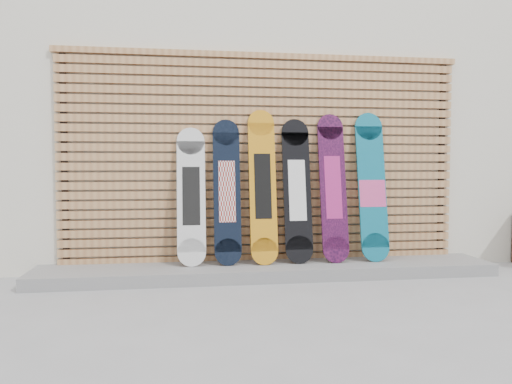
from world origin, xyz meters
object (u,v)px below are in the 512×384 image
snowboard_1 (227,191)px  snowboard_4 (333,187)px  snowboard_2 (263,186)px  snowboard_5 (372,187)px  snowboard_0 (191,196)px  snowboard_3 (297,190)px

snowboard_1 → snowboard_4: 1.11m
snowboard_2 → snowboard_5: size_ratio=1.01×
snowboard_0 → snowboard_4: (1.47, -0.02, 0.08)m
snowboard_0 → snowboard_2: size_ratio=0.88×
snowboard_5 → snowboard_0: bearing=179.5°
snowboard_5 → snowboard_4: bearing=179.9°
snowboard_3 → snowboard_5: 0.81m
snowboard_3 → snowboard_1: bearing=179.9°
snowboard_2 → snowboard_3: snowboard_2 is taller
snowboard_1 → snowboard_0: bearing=179.3°
snowboard_3 → snowboard_5: size_ratio=0.95×
snowboard_1 → snowboard_3: bearing=-0.1°
snowboard_3 → snowboard_2: bearing=-178.7°
snowboard_1 → snowboard_2: bearing=-1.5°
snowboard_0 → snowboard_2: snowboard_2 is taller
snowboard_1 → snowboard_3: snowboard_3 is taller
snowboard_2 → snowboard_4: snowboard_2 is taller
snowboard_0 → snowboard_5: bearing=-0.5°
snowboard_2 → snowboard_4: (0.74, -0.00, -0.02)m
snowboard_2 → snowboard_0: bearing=178.9°
snowboard_0 → snowboard_5: size_ratio=0.89×
snowboard_1 → snowboard_5: bearing=-0.5°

